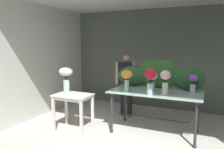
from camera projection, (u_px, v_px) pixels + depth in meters
The scene contains 13 objects.
ground_plane at pixel (143, 127), 4.71m from camera, with size 7.54×7.54×0.00m, color silver.
wall_back at pixel (161, 59), 6.06m from camera, with size 5.34×0.12×2.79m, color slate.
wall_left at pixel (45, 60), 5.60m from camera, with size 0.12×3.55×2.79m, color silver.
display_table_glass at pixel (155, 98), 4.35m from camera, with size 1.81×0.96×0.88m.
side_table_white at pixel (73, 100), 4.46m from camera, with size 0.76×0.52×0.78m.
florist at pixel (126, 78), 5.36m from camera, with size 0.61×0.24×1.56m.
foliage_backdrop at pixel (158, 76), 4.63m from camera, with size 1.88×0.29×0.62m.
vase_crimson_lilies at pixel (150, 78), 3.95m from camera, with size 0.24×0.22×0.51m.
vase_sunset_stock at pixel (127, 77), 4.26m from camera, with size 0.24×0.23×0.44m.
vase_blush_anemones at pixel (165, 81), 3.98m from camera, with size 0.20×0.20×0.47m.
vase_violet_carnations at pixel (193, 82), 4.19m from camera, with size 0.17×0.17×0.37m.
vase_ivory_dahlias at pixel (153, 79), 4.25m from camera, with size 0.19×0.18×0.43m.
vase_white_roses_tall at pixel (66, 76), 4.45m from camera, with size 0.30×0.29×0.56m.
Camera 1 is at (1.23, -2.66, 1.82)m, focal length 34.34 mm.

